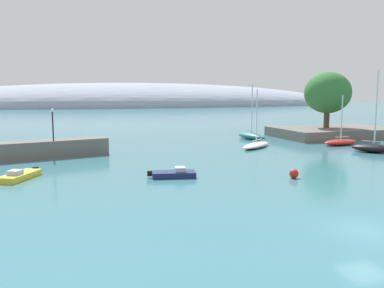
{
  "coord_description": "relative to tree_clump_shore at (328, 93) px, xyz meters",
  "views": [
    {
      "loc": [
        -15.99,
        -18.07,
        7.67
      ],
      "look_at": [
        -2.99,
        22.64,
        2.28
      ],
      "focal_mm": 38.18,
      "sensor_mm": 36.0,
      "label": 1
    }
  ],
  "objects": [
    {
      "name": "sailboat_teal_end_of_line",
      "position": [
        -13.98,
        0.66,
        -7.07
      ],
      "size": [
        3.32,
        7.09,
        9.05
      ],
      "rotation": [
        0.0,
        0.0,
        1.75
      ],
      "color": "#1E6B70",
      "rests_on": "water"
    },
    {
      "name": "motorboat_navy_foreground",
      "position": [
        -34.24,
        -24.92,
        -7.36
      ],
      "size": [
        4.51,
        2.57,
        0.92
      ],
      "rotation": [
        0.0,
        0.0,
        6.09
      ],
      "color": "navy",
      "rests_on": "water"
    },
    {
      "name": "tree_clump_shore",
      "position": [
        0.0,
        0.0,
        0.0
      ],
      "size": [
        7.94,
        7.94,
        9.64
      ],
      "color": "brown",
      "rests_on": "shore_outcrop"
    },
    {
      "name": "breakwater_rocks",
      "position": [
        -49.8,
        -10.2,
        -6.64
      ],
      "size": [
        22.88,
        8.58,
        2.05
      ],
      "primitive_type": "cube",
      "rotation": [
        0.0,
        0.0,
        0.24
      ],
      "color": "#66605B",
      "rests_on": "ground"
    },
    {
      "name": "sailboat_red_mid_mooring",
      "position": [
        -4.87,
        -10.29,
        -7.17
      ],
      "size": [
        6.12,
        2.93,
        7.35
      ],
      "rotation": [
        0.0,
        0.0,
        3.27
      ],
      "color": "red",
      "rests_on": "water"
    },
    {
      "name": "shore_outcrop",
      "position": [
        1.06,
        -0.48,
        -6.85
      ],
      "size": [
        19.76,
        12.94,
        1.63
      ],
      "primitive_type": "cube",
      "color": "#66605B",
      "rests_on": "ground"
    },
    {
      "name": "sailboat_black_outer_mooring",
      "position": [
        -5.53,
        -17.78,
        -7.0
      ],
      "size": [
        5.29,
        5.8,
        10.56
      ],
      "rotation": [
        0.0,
        0.0,
        5.38
      ],
      "color": "black",
      "rests_on": "water"
    },
    {
      "name": "distant_ridge",
      "position": [
        -1.78,
        177.96,
        -7.67
      ],
      "size": [
        264.18,
        83.62,
        26.58
      ],
      "primitive_type": "ellipsoid",
      "color": "#8E99AD",
      "rests_on": "ground"
    },
    {
      "name": "mooring_buoy_red",
      "position": [
        -24.05,
        -28.67,
        -7.25
      ],
      "size": [
        0.84,
        0.84,
        0.84
      ],
      "primitive_type": "sphere",
      "color": "red",
      "rests_on": "water"
    },
    {
      "name": "harbor_lamp_post",
      "position": [
        -44.87,
        -9.92,
        -3.27
      ],
      "size": [
        0.36,
        0.36,
        3.74
      ],
      "color": "black",
      "rests_on": "breakwater_rocks"
    },
    {
      "name": "water",
      "position": [
        -27.83,
        -42.25,
        -7.67
      ],
      "size": [
        600.0,
        600.0,
        0.0
      ],
      "primitive_type": "plane",
      "color": "#38727F",
      "rests_on": "ground"
    },
    {
      "name": "motorboat_yellow_alongside_breakwater",
      "position": [
        -47.6,
        -21.55,
        -7.35
      ],
      "size": [
        3.58,
        4.94,
        0.93
      ],
      "rotation": [
        0.0,
        0.0,
        4.23
      ],
      "color": "yellow",
      "rests_on": "water"
    },
    {
      "name": "sailboat_white_near_shore",
      "position": [
        -17.96,
        -9.0,
        -7.24
      ],
      "size": [
        7.14,
        6.64,
        8.17
      ],
      "rotation": [
        0.0,
        0.0,
        3.86
      ],
      "color": "white",
      "rests_on": "water"
    }
  ]
}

